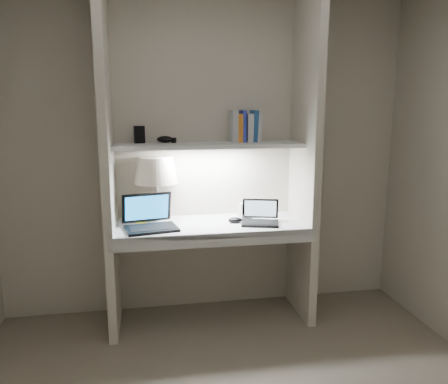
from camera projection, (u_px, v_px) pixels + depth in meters
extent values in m
cube|color=beige|center=(205.00, 156.00, 3.46)|extent=(3.20, 0.01, 2.50)
cube|color=beige|center=(108.00, 162.00, 3.07)|extent=(0.06, 0.55, 2.50)
cube|color=beige|center=(305.00, 158.00, 3.32)|extent=(0.06, 0.55, 2.50)
cube|color=white|center=(211.00, 226.00, 3.29)|extent=(1.40, 0.55, 0.04)
cube|color=silver|center=(216.00, 240.00, 3.05)|extent=(1.46, 0.03, 0.10)
cube|color=silver|center=(208.00, 145.00, 3.27)|extent=(1.40, 0.36, 0.03)
cube|color=white|center=(208.00, 148.00, 3.27)|extent=(0.60, 0.04, 0.02)
cylinder|color=white|center=(157.00, 218.00, 3.40)|extent=(0.12, 0.12, 0.02)
ellipsoid|color=white|center=(157.00, 204.00, 3.38)|extent=(0.17, 0.17, 0.21)
cylinder|color=white|center=(156.00, 189.00, 3.35)|extent=(0.03, 0.03, 0.09)
sphere|color=#FFD899|center=(156.00, 177.00, 3.33)|extent=(0.05, 0.05, 0.05)
cube|color=black|center=(151.00, 229.00, 3.12)|extent=(0.40, 0.31, 0.02)
cube|color=black|center=(151.00, 227.00, 3.11)|extent=(0.33, 0.23, 0.00)
cube|color=black|center=(147.00, 207.00, 3.23)|extent=(0.37, 0.13, 0.23)
cube|color=#1A83DE|center=(147.00, 208.00, 3.23)|extent=(0.32, 0.11, 0.18)
cube|color=black|center=(260.00, 223.00, 3.26)|extent=(0.31, 0.25, 0.02)
cube|color=black|center=(260.00, 222.00, 3.25)|extent=(0.26, 0.19, 0.00)
cube|color=black|center=(260.00, 208.00, 3.35)|extent=(0.28, 0.12, 0.16)
cube|color=#ACC4D3|center=(260.00, 209.00, 3.35)|extent=(0.24, 0.10, 0.13)
cube|color=silver|center=(245.00, 210.00, 3.43)|extent=(0.10, 0.08, 0.13)
ellipsoid|color=black|center=(235.00, 220.00, 3.31)|extent=(0.11, 0.07, 0.04)
torus|color=black|center=(263.00, 222.00, 3.29)|extent=(0.11, 0.11, 0.01)
cube|color=yellow|center=(141.00, 224.00, 3.28)|extent=(0.09, 0.09, 0.00)
cube|color=silver|center=(258.00, 128.00, 3.40)|extent=(0.04, 0.16, 0.22)
cube|color=#23538E|center=(254.00, 126.00, 3.39)|extent=(0.05, 0.16, 0.24)
cube|color=silver|center=(249.00, 128.00, 3.39)|extent=(0.04, 0.16, 0.22)
cube|color=#2835AF|center=(243.00, 126.00, 3.38)|extent=(0.03, 0.16, 0.24)
cube|color=orange|center=(239.00, 128.00, 3.37)|extent=(0.04, 0.16, 0.22)
cube|color=#BCBBC1|center=(234.00, 126.00, 3.36)|extent=(0.04, 0.16, 0.24)
cube|color=black|center=(139.00, 135.00, 3.27)|extent=(0.08, 0.07, 0.13)
ellipsoid|color=black|center=(165.00, 139.00, 3.29)|extent=(0.14, 0.12, 0.05)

